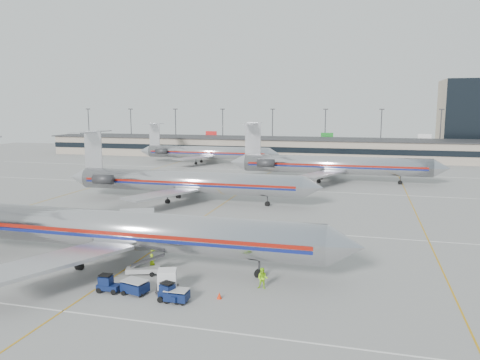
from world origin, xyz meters
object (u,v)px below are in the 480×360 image
(jet_foreground, at_px, (110,229))
(uld_container, at_px, (167,281))
(jet_second_row, at_px, (183,181))
(tug_center, at_px, (107,284))
(belt_loader, at_px, (144,269))

(jet_foreground, xyz_separation_m, uld_container, (8.53, -5.37, -2.66))
(jet_foreground, xyz_separation_m, jet_second_row, (-4.77, 31.56, -0.24))
(tug_center, bearing_deg, jet_second_row, 101.70)
(jet_second_row, bearing_deg, tug_center, -77.70)
(jet_second_row, bearing_deg, jet_foreground, -81.41)
(tug_center, height_order, uld_container, uld_container)
(jet_foreground, height_order, uld_container, jet_foreground)
(uld_container, bearing_deg, jet_second_row, 90.63)
(jet_foreground, relative_size, uld_container, 21.24)
(uld_container, bearing_deg, belt_loader, 119.88)
(jet_foreground, relative_size, tug_center, 24.90)
(tug_center, height_order, belt_loader, belt_loader)
(belt_loader, bearing_deg, uld_container, -60.20)
(belt_loader, bearing_deg, jet_foreground, 137.80)
(tug_center, bearing_deg, jet_foreground, 117.33)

